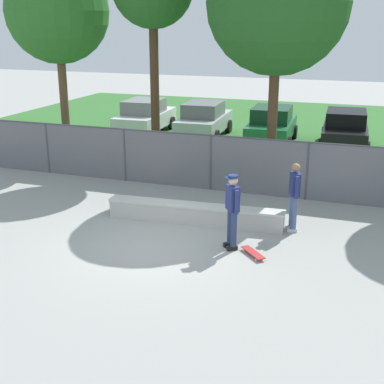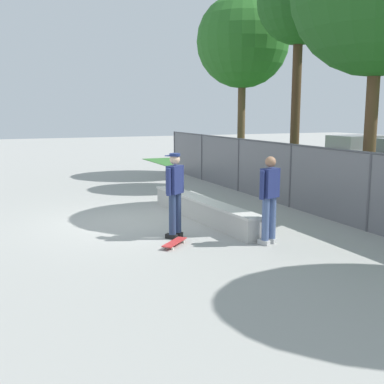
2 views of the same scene
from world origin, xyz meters
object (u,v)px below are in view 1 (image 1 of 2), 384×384
at_px(car_green, 272,125).
at_px(skateboard, 253,253).
at_px(bystander, 294,194).
at_px(concrete_ledge, 195,214).
at_px(tree_mid, 278,3).
at_px(car_silver, 204,120).
at_px(car_black, 345,129).
at_px(car_white, 145,116).
at_px(skateboarder, 232,208).
at_px(tree_near_left, 57,12).

bearing_deg(car_green, skateboard, -81.17).
bearing_deg(bystander, car_green, 103.88).
relative_size(concrete_ledge, tree_mid, 0.61).
height_order(car_silver, car_black, same).
distance_m(tree_mid, car_black, 8.13).
bearing_deg(car_white, car_green, -1.96).
bearing_deg(concrete_ledge, skateboarder, -42.91).
distance_m(car_green, bystander, 10.24).
height_order(skateboard, car_silver, car_silver).
xyz_separation_m(skateboard, car_green, (-1.83, 11.78, 0.77)).
relative_size(tree_near_left, tree_mid, 0.94).
distance_m(concrete_ledge, skateboarder, 2.02).
height_order(skateboarder, car_white, skateboarder).
height_order(skateboarder, car_black, skateboarder).
xyz_separation_m(car_white, car_silver, (2.98, 0.07, 0.00)).
relative_size(tree_near_left, car_black, 1.75).
distance_m(tree_near_left, bystander, 11.64).
height_order(concrete_ledge, car_green, car_green).
xyz_separation_m(tree_near_left, bystander, (9.63, -4.68, -4.55)).
bearing_deg(tree_near_left, skateboarder, -36.71).
xyz_separation_m(tree_mid, car_silver, (-4.36, 6.37, -4.90)).
xyz_separation_m(skateboarder, car_white, (-7.48, 11.75, -0.19)).
relative_size(skateboarder, tree_mid, 0.23).
relative_size(car_white, car_green, 1.00).
distance_m(tree_mid, car_white, 10.84).
bearing_deg(car_black, skateboarder, -99.31).
height_order(tree_mid, bystander, tree_mid).
bearing_deg(car_silver, bystander, -60.82).
xyz_separation_m(skateboarder, car_silver, (-4.49, 11.82, -0.19)).
bearing_deg(bystander, concrete_ledge, -172.73).
xyz_separation_m(car_green, bystander, (2.46, -9.94, 0.17)).
xyz_separation_m(concrete_ledge, skateboarder, (1.37, -1.27, 0.76)).
bearing_deg(skateboard, car_white, 123.91).
bearing_deg(car_white, skateboarder, -57.54).
relative_size(skateboarder, car_silver, 0.43).
xyz_separation_m(car_white, car_black, (9.38, -0.14, 0.00)).
distance_m(car_white, car_silver, 2.98).
height_order(tree_mid, car_white, tree_mid).
height_order(car_green, bystander, bystander).
xyz_separation_m(skateboard, car_black, (1.32, 11.86, 0.77)).
bearing_deg(car_silver, car_black, -1.85).
relative_size(tree_mid, car_silver, 1.86).
xyz_separation_m(concrete_ledge, car_white, (-6.11, 10.48, 0.57)).
distance_m(car_silver, car_green, 3.26).
bearing_deg(tree_mid, tree_near_left, 174.33).
relative_size(tree_near_left, car_green, 1.75).
height_order(car_silver, bystander, bystander).
bearing_deg(bystander, car_white, 130.56).
bearing_deg(tree_near_left, bystander, -25.91).
bearing_deg(skateboarder, bystander, 52.84).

